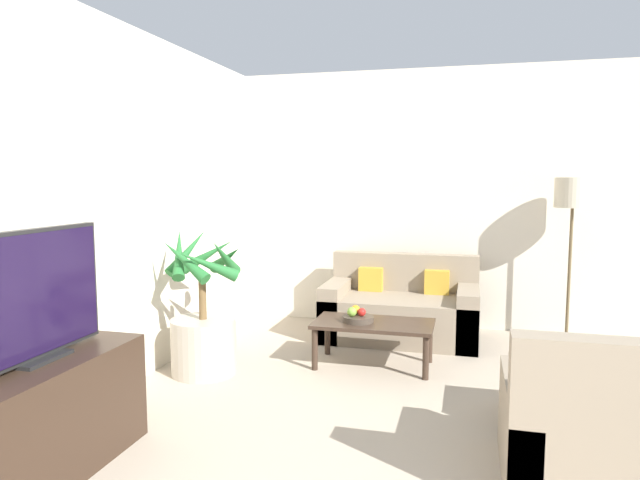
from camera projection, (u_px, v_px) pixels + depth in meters
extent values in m
cube|color=beige|center=(547.00, 200.00, 5.70)|extent=(8.01, 0.06, 2.70)
cube|color=beige|center=(80.00, 212.00, 3.76)|extent=(0.06, 7.28, 2.70)
cube|color=#332319|center=(42.00, 418.00, 3.00)|extent=(0.51, 1.18, 0.63)
cube|color=black|center=(39.00, 358.00, 2.97)|extent=(0.18, 0.32, 0.02)
cube|color=black|center=(35.00, 294.00, 2.93)|extent=(0.05, 0.93, 0.67)
cube|color=black|center=(40.00, 294.00, 2.92)|extent=(0.01, 0.89, 0.63)
cylinder|color=#ADA393|center=(204.00, 346.00, 4.60)|extent=(0.52, 0.52, 0.45)
cylinder|color=brown|center=(203.00, 296.00, 4.55)|extent=(0.06, 0.06, 0.37)
cone|color=#23662D|center=(225.00, 257.00, 4.47)|extent=(0.10, 0.45, 0.36)
cone|color=#23662D|center=(226.00, 258.00, 4.65)|extent=(0.44, 0.38, 0.30)
cone|color=#23662D|center=(208.00, 255.00, 4.73)|extent=(0.48, 0.20, 0.33)
cone|color=#23662D|center=(188.00, 252.00, 4.63)|extent=(0.27, 0.43, 0.40)
cone|color=#23662D|center=(179.00, 253.00, 4.48)|extent=(0.27, 0.42, 0.41)
cone|color=#23662D|center=(184.00, 260.00, 4.34)|extent=(0.47, 0.20, 0.35)
cone|color=#23662D|center=(208.00, 265.00, 4.32)|extent=(0.44, 0.38, 0.29)
cube|color=gray|center=(400.00, 318.00, 5.58)|extent=(1.48, 0.84, 0.42)
cube|color=gray|center=(405.00, 272.00, 5.87)|extent=(1.48, 0.16, 0.38)
cube|color=gray|center=(337.00, 308.00, 5.74)|extent=(0.20, 0.84, 0.54)
cube|color=gray|center=(468.00, 316.00, 5.41)|extent=(0.20, 0.84, 0.54)
cube|color=gold|center=(371.00, 279.00, 5.84)|extent=(0.24, 0.12, 0.24)
cube|color=gold|center=(437.00, 282.00, 5.67)|extent=(0.24, 0.12, 0.24)
cylinder|color=brown|center=(566.00, 341.00, 5.47)|extent=(0.24, 0.24, 0.03)
cylinder|color=brown|center=(569.00, 275.00, 5.40)|extent=(0.03, 0.03, 1.27)
cylinder|color=beige|center=(573.00, 192.00, 5.32)|extent=(0.33, 0.33, 0.28)
cylinder|color=#38281E|center=(315.00, 349.00, 4.68)|extent=(0.05, 0.05, 0.35)
cylinder|color=#38281E|center=(426.00, 358.00, 4.45)|extent=(0.05, 0.05, 0.35)
cylinder|color=#38281E|center=(327.00, 335.00, 5.10)|extent=(0.05, 0.05, 0.35)
cylinder|color=#38281E|center=(430.00, 342.00, 4.87)|extent=(0.05, 0.05, 0.35)
cube|color=#38281E|center=(374.00, 324.00, 4.75)|extent=(0.99, 0.53, 0.03)
cylinder|color=#42382D|center=(358.00, 319.00, 4.76)|extent=(0.26, 0.26, 0.05)
sphere|color=red|center=(362.00, 312.00, 4.75)|extent=(0.07, 0.07, 0.07)
sphere|color=olive|center=(352.00, 312.00, 4.73)|extent=(0.08, 0.08, 0.08)
sphere|color=orange|center=(356.00, 310.00, 4.81)|extent=(0.08, 0.08, 0.08)
cube|color=gray|center=(580.00, 444.00, 2.93)|extent=(0.76, 0.82, 0.43)
cube|color=gray|center=(598.00, 385.00, 2.57)|extent=(0.76, 0.16, 0.43)
cube|color=gray|center=(518.00, 428.00, 3.00)|extent=(0.16, 0.82, 0.53)
cube|color=gray|center=(565.00, 396.00, 3.63)|extent=(0.67, 0.52, 0.38)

